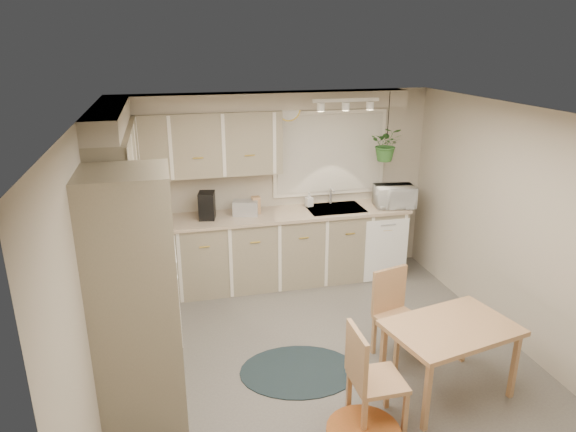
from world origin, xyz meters
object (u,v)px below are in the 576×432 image
at_px(chair_back, 400,317).
at_px(braided_rug, 299,371).
at_px(dining_table, 448,359).
at_px(microwave, 395,194).
at_px(chair_left, 378,378).

relative_size(chair_back, braided_rug, 0.79).
relative_size(dining_table, braided_rug, 0.95).
height_order(braided_rug, microwave, microwave).
relative_size(chair_left, chair_back, 1.01).
bearing_deg(chair_back, dining_table, 91.79).
bearing_deg(dining_table, chair_back, 106.72).
relative_size(chair_left, microwave, 1.79).
bearing_deg(braided_rug, microwave, 46.22).
relative_size(dining_table, microwave, 2.14).
relative_size(dining_table, chair_left, 1.19).
height_order(dining_table, chair_left, chair_left).
distance_m(chair_back, braided_rug, 1.10).
xyz_separation_m(chair_back, braided_rug, (-1.01, 0.00, -0.44)).
bearing_deg(microwave, chair_back, -104.12).
xyz_separation_m(braided_rug, microwave, (1.75, 1.83, 1.10)).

